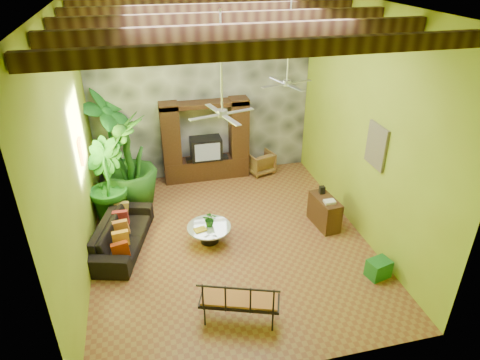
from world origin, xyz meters
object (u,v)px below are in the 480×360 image
object	(u,v)px
tall_plant_a	(112,140)
iron_bench	(241,300)
wicker_armchair	(260,162)
coffee_table	(209,232)
ceiling_fan_front	(222,103)
ceiling_fan_back	(287,74)
side_console	(324,212)
tall_plant_c	(129,162)
green_bin	(379,268)
entertainment_center	(206,147)
tall_plant_b	(105,183)
sofa	(122,234)

from	to	relation	value
tall_plant_a	iron_bench	distance (m)	6.04
wicker_armchair	coffee_table	size ratio (longest dim) A/B	0.72
wicker_armchair	coffee_table	world-z (taller)	wicker_armchair
ceiling_fan_front	ceiling_fan_back	world-z (taller)	same
wicker_armchair	side_console	distance (m)	3.08
ceiling_fan_front	tall_plant_c	world-z (taller)	ceiling_fan_front
ceiling_fan_front	wicker_armchair	world-z (taller)	ceiling_fan_front
iron_bench	green_bin	bearing A→B (deg)	29.95
entertainment_center	tall_plant_a	distance (m)	2.53
ceiling_fan_back	green_bin	size ratio (longest dim) A/B	4.20
ceiling_fan_back	tall_plant_b	world-z (taller)	ceiling_fan_back
tall_plant_a	iron_bench	world-z (taller)	tall_plant_a
entertainment_center	tall_plant_b	size ratio (longest dim) A/B	1.18
wicker_armchair	tall_plant_b	size ratio (longest dim) A/B	0.35
coffee_table	entertainment_center	bearing A→B (deg)	81.40
ceiling_fan_back	tall_plant_b	xyz separation A→B (m)	(-4.25, 0.34, -2.39)
green_bin	tall_plant_a	bearing A→B (deg)	135.66
ceiling_fan_front	green_bin	bearing A→B (deg)	-27.34
iron_bench	coffee_table	bearing A→B (deg)	112.29
ceiling_fan_front	tall_plant_c	size ratio (longest dim) A/B	0.77
sofa	wicker_armchair	size ratio (longest dim) A/B	3.19
ceiling_fan_back	side_console	xyz separation A→B (m)	(0.71, -1.11, -3.03)
tall_plant_a	side_console	bearing A→B (deg)	-32.54
ceiling_fan_back	iron_bench	size ratio (longest dim) A/B	1.27
side_console	entertainment_center	bearing A→B (deg)	120.59
sofa	tall_plant_a	size ratio (longest dim) A/B	0.80
iron_bench	green_bin	xyz separation A→B (m)	(2.99, 0.55, -0.35)
tall_plant_a	tall_plant_b	xyz separation A→B (m)	(-0.16, -1.61, -0.40)
tall_plant_c	iron_bench	size ratio (longest dim) A/B	1.64
ceiling_fan_back	tall_plant_c	bearing A→B (deg)	165.82
coffee_table	side_console	bearing A→B (deg)	0.11
sofa	tall_plant_c	size ratio (longest dim) A/B	0.94
wicker_armchair	tall_plant_c	distance (m)	3.89
wicker_armchair	tall_plant_b	distance (m)	4.55
tall_plant_a	tall_plant_b	world-z (taller)	tall_plant_a
tall_plant_a	side_console	size ratio (longest dim) A/B	3.08
sofa	coffee_table	bearing A→B (deg)	-81.82
entertainment_center	coffee_table	size ratio (longest dim) A/B	2.44
ceiling_fan_front	entertainment_center	bearing A→B (deg)	86.76
ceiling_fan_front	sofa	distance (m)	3.83
tall_plant_b	tall_plant_c	world-z (taller)	tall_plant_c
ceiling_fan_front	side_console	distance (m)	3.97
wicker_armchair	tall_plant_a	size ratio (longest dim) A/B	0.25
wicker_armchair	tall_plant_a	xyz separation A→B (m)	(-4.06, 0.07, 1.09)
tall_plant_b	iron_bench	xyz separation A→B (m)	(2.31, -3.96, -0.47)
ceiling_fan_front	tall_plant_c	xyz separation A→B (m)	(-1.89, 2.53, -2.20)
entertainment_center	ceiling_fan_back	world-z (taller)	ceiling_fan_back
ceiling_fan_back	tall_plant_a	distance (m)	4.95
tall_plant_b	wicker_armchair	bearing A→B (deg)	20.04
tall_plant_a	tall_plant_c	size ratio (longest dim) A/B	1.18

